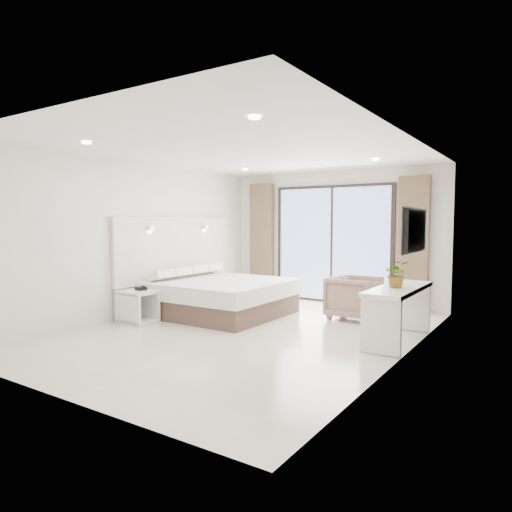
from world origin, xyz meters
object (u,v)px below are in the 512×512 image
Objects in this scene: bed at (220,296)px; armchair at (354,295)px; console_desk at (399,301)px; nightstand at (137,306)px.

bed is 2.38m from armchair.
bed is at bearing 113.90° from armchair.
console_desk reaches higher than bed.
bed is at bearing 177.41° from console_desk.
bed is 1.31× the size of console_desk.
bed reaches higher than nightstand.
bed is 2.73× the size of armchair.
armchair is at bearing 40.04° from nightstand.
armchair is at bearing 23.66° from bed.
bed is 3.25m from console_desk.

